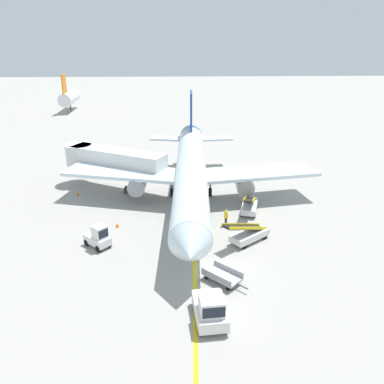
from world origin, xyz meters
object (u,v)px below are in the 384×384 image
object	(u,v)px
airliner	(191,172)
belt_loader_aft_hold	(249,205)
ground_crew_marshaller	(226,217)
safety_cone_wingtip_right	(143,194)
safety_cone_nose_right	(117,225)
pushback_tug	(210,309)
safety_cone_nose_left	(78,194)
baggage_cart_loaded	(222,276)
jet_bridge	(108,160)
belt_loader_forward_hold	(249,234)
safety_cone_wingtip_left	(202,184)
baggage_tug_near_wing	(98,237)

from	to	relation	value
airliner	belt_loader_aft_hold	size ratio (longest dim) A/B	6.84
ground_crew_marshaller	safety_cone_wingtip_right	size ratio (longest dim) A/B	3.86
airliner	safety_cone_nose_right	xyz separation A→B (m)	(-7.34, -6.14, -3.20)
pushback_tug	safety_cone_nose_left	world-z (taller)	pushback_tug
safety_cone_nose_left	belt_loader_aft_hold	bearing A→B (deg)	-15.41
pushback_tug	belt_loader_aft_hold	bearing A→B (deg)	72.01
airliner	baggage_cart_loaded	xyz separation A→B (m)	(1.80, -15.54, -2.95)
airliner	baggage_cart_loaded	bearing A→B (deg)	-83.40
jet_bridge	ground_crew_marshaller	bearing A→B (deg)	-40.15
airliner	belt_loader_aft_hold	world-z (taller)	airliner
belt_loader_forward_hold	safety_cone_wingtip_left	xyz separation A→B (m)	(-3.26, 14.09, -0.56)
belt_loader_aft_hold	safety_cone_nose_right	size ratio (longest dim) A/B	11.73
airliner	baggage_cart_loaded	distance (m)	15.92
belt_loader_aft_hold	safety_cone_wingtip_left	size ratio (longest dim) A/B	11.73
baggage_cart_loaded	safety_cone_wingtip_left	xyz separation A→B (m)	(-0.24, 20.15, -0.25)
belt_loader_forward_hold	safety_cone_wingtip_right	distance (m)	15.34
safety_cone_wingtip_right	belt_loader_aft_hold	bearing A→B (deg)	-23.52
belt_loader_aft_hold	ground_crew_marshaller	size ratio (longest dim) A/B	3.04
jet_bridge	safety_cone_nose_left	size ratio (longest dim) A/B	28.52
baggage_tug_near_wing	safety_cone_wingtip_left	bearing A→B (deg)	55.47
belt_loader_aft_hold	safety_cone_nose_left	size ratio (longest dim) A/B	11.73
baggage_cart_loaded	ground_crew_marshaller	distance (m)	9.40
pushback_tug	safety_cone_nose_right	xyz separation A→B (m)	(-7.86, 13.84, -0.77)
safety_cone_nose_right	safety_cone_wingtip_right	bearing A→B (deg)	77.08
airliner	safety_cone_nose_left	world-z (taller)	airliner
safety_cone_nose_left	safety_cone_wingtip_left	bearing A→B (deg)	9.87
safety_cone_wingtip_left	ground_crew_marshaller	bearing A→B (deg)	-81.61
airliner	pushback_tug	world-z (taller)	airliner
baggage_tug_near_wing	safety_cone_nose_right	size ratio (longest dim) A/B	6.00
pushback_tug	safety_cone_wingtip_left	size ratio (longest dim) A/B	8.54
baggage_tug_near_wing	safety_cone_wingtip_right	size ratio (longest dim) A/B	6.00
ground_crew_marshaller	safety_cone_wingtip_right	xyz separation A→B (m)	(-8.67, 8.10, -0.69)
jet_bridge	pushback_tug	size ratio (longest dim) A/B	3.34
airliner	pushback_tug	xyz separation A→B (m)	(0.52, -19.98, -2.42)
ground_crew_marshaller	baggage_tug_near_wing	bearing A→B (deg)	-162.47
safety_cone_nose_left	pushback_tug	bearing A→B (deg)	-58.53
ground_crew_marshaller	safety_cone_nose_left	xyz separation A→B (m)	(-16.15, 8.33, -0.69)
belt_loader_aft_hold	jet_bridge	bearing A→B (deg)	153.78
belt_loader_forward_hold	belt_loader_aft_hold	bearing A→B (deg)	79.53
airliner	safety_cone_wingtip_left	size ratio (longest dim) A/B	80.22
airliner	safety_cone_nose_left	distance (m)	13.54
airliner	jet_bridge	world-z (taller)	airliner
pushback_tug	ground_crew_marshaller	bearing A→B (deg)	79.11
jet_bridge	baggage_tug_near_wing	bearing A→B (deg)	-85.28
safety_cone_nose_left	safety_cone_wingtip_left	size ratio (longest dim) A/B	1.00
jet_bridge	safety_cone_nose_left	bearing A→B (deg)	-143.81
belt_loader_aft_hold	safety_cone_wingtip_left	xyz separation A→B (m)	(-4.43, 7.76, -0.56)
airliner	safety_cone_wingtip_left	distance (m)	5.82
safety_cone_wingtip_left	belt_loader_aft_hold	bearing A→B (deg)	-60.30
pushback_tug	safety_cone_wingtip_right	bearing A→B (deg)	105.43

